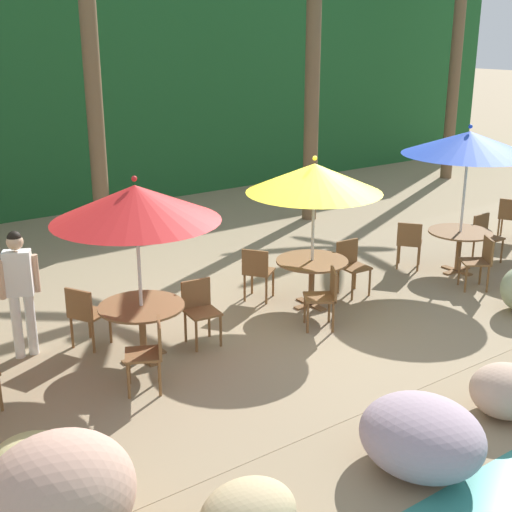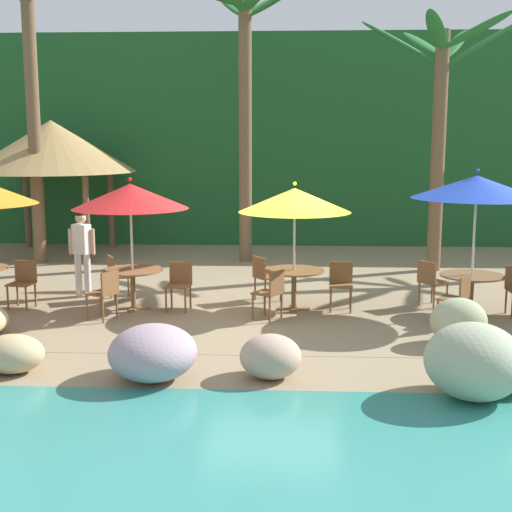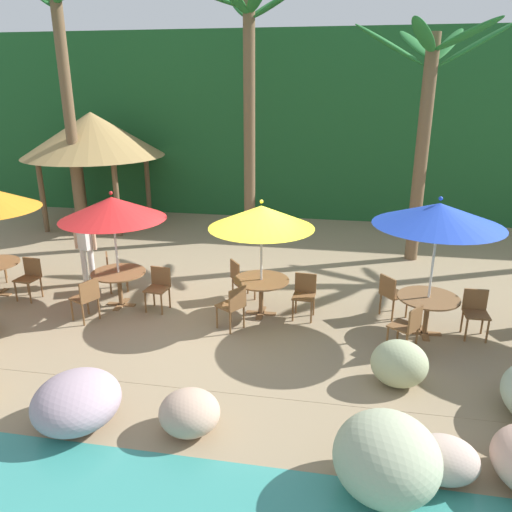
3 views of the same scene
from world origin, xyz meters
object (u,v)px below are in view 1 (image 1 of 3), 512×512
at_px(umbrella_blue, 469,143).
at_px(palm_tree_second, 89,10).
at_px(umbrella_yellow, 314,178).
at_px(chair_red_inland, 85,313).
at_px(chair_red_left, 151,350).
at_px(chair_yellow_seaward, 351,263).
at_px(waiter_in_white, 20,285).
at_px(palm_tree_third, 314,36).
at_px(umbrella_red, 136,203).
at_px(dining_table_yellow, 312,268).
at_px(chair_red_seaward, 200,307).
at_px(chair_blue_inland, 409,241).
at_px(chair_blue_seaward, 485,234).
at_px(palm_tree_fourth, 460,12).
at_px(chair_white_inland, 510,216).
at_px(chair_blue_left, 481,259).
at_px(dining_table_blue, 460,238).
at_px(dining_table_red, 142,314).
at_px(chair_yellow_left, 326,294).
at_px(chair_yellow_inland, 257,270).

bearing_deg(umbrella_blue, palm_tree_second, 128.90).
distance_m(umbrella_yellow, palm_tree_second, 5.69).
bearing_deg(chair_red_inland, chair_red_left, -83.36).
distance_m(chair_red_inland, chair_yellow_seaward, 4.30).
xyz_separation_m(chair_red_inland, waiter_in_white, (-0.73, 0.25, 0.47)).
xyz_separation_m(chair_red_inland, palm_tree_third, (6.76, 3.42, 3.43)).
bearing_deg(umbrella_red, dining_table_yellow, 2.20).
xyz_separation_m(chair_red_seaward, chair_red_inland, (-1.33, 0.72, 0.00)).
xyz_separation_m(chair_red_seaward, chair_yellow_seaward, (2.93, 0.16, 0.00)).
relative_size(chair_red_seaward, chair_blue_inland, 1.00).
height_order(chair_yellow_seaward, chair_blue_seaward, same).
bearing_deg(palm_tree_third, palm_tree_fourth, 10.46).
relative_size(chair_red_left, chair_white_inland, 1.00).
distance_m(chair_red_left, umbrella_blue, 6.61).
bearing_deg(chair_blue_seaward, umbrella_blue, -173.44).
distance_m(chair_white_inland, palm_tree_third, 5.48).
bearing_deg(palm_tree_fourth, chair_blue_left, -137.34).
bearing_deg(palm_tree_fourth, umbrella_red, -156.98).
relative_size(umbrella_yellow, dining_table_blue, 2.12).
xyz_separation_m(dining_table_yellow, palm_tree_third, (3.35, 4.02, 3.33)).
distance_m(dining_table_red, chair_blue_seaward, 6.90).
xyz_separation_m(chair_blue_left, palm_tree_fourth, (6.73, 6.20, 4.00)).
bearing_deg(chair_red_seaward, chair_blue_inland, 5.33).
xyz_separation_m(umbrella_red, palm_tree_second, (1.75, 5.13, 2.34)).
relative_size(umbrella_red, chair_red_seaward, 2.77).
distance_m(chair_red_left, palm_tree_second, 7.39).
relative_size(umbrella_blue, waiter_in_white, 1.52).
bearing_deg(chair_blue_left, chair_blue_inland, 97.75).
bearing_deg(chair_white_inland, chair_blue_left, -153.53).
distance_m(chair_red_seaward, chair_yellow_left, 1.81).
bearing_deg(palm_tree_third, chair_red_inland, -153.15).
relative_size(chair_blue_left, waiter_in_white, 0.51).
relative_size(dining_table_blue, chair_blue_left, 1.26).
xyz_separation_m(umbrella_yellow, umbrella_blue, (3.11, -0.31, 0.27)).
distance_m(chair_red_left, chair_yellow_inland, 3.08).
bearing_deg(chair_blue_seaward, dining_table_red, 179.20).
bearing_deg(chair_yellow_seaward, chair_yellow_left, -147.23).
distance_m(umbrella_blue, palm_tree_second, 7.17).
height_order(chair_red_inland, palm_tree_fourth, palm_tree_fourth).
relative_size(dining_table_red, palm_tree_third, 0.19).
xyz_separation_m(dining_table_yellow, palm_tree_second, (-1.19, 5.02, 3.80)).
bearing_deg(palm_tree_fourth, chair_yellow_seaward, -149.25).
distance_m(umbrella_red, umbrella_yellow, 2.94).
bearing_deg(palm_tree_second, umbrella_red, -108.81).
bearing_deg(chair_white_inland, umbrella_yellow, -176.55).
bearing_deg(palm_tree_second, chair_yellow_inland, -81.97).
distance_m(dining_table_red, palm_tree_third, 8.22).
relative_size(chair_yellow_left, chair_blue_seaward, 1.00).
bearing_deg(umbrella_yellow, chair_yellow_seaward, 2.57).
bearing_deg(umbrella_red, dining_table_blue, -1.83).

